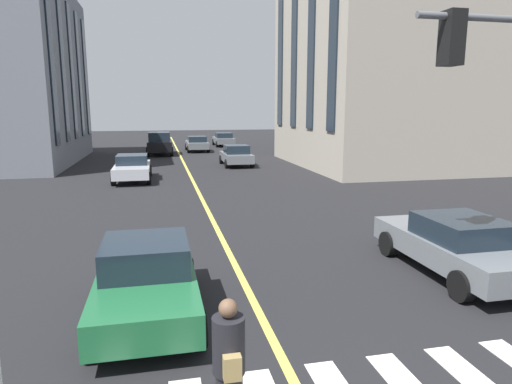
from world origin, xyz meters
TOP-DOWN VIEW (x-y plane):
  - lane_centre_line at (20.00, 0.00)m, footprint 80.00×0.16m
  - car_grey_trailing at (27.45, -3.38)m, footprint 3.90×1.89m
  - car_grey_parked_a at (6.55, -4.90)m, footprint 4.40×1.95m
  - car_black_oncoming at (36.22, 1.64)m, footprint 4.70×2.14m
  - car_green_near at (5.87, 2.04)m, footprint 3.90×1.89m
  - car_grey_mid at (43.84, -4.90)m, footprint 4.40×1.95m
  - car_grey_parked_b at (38.56, -1.70)m, footprint 4.40×1.95m
  - car_silver_far at (22.41, 3.13)m, footprint 4.40×1.95m
  - pedestrian_near at (2.50, 1.04)m, footprint 0.50×0.38m
  - building_right_near at (26.06, -13.51)m, footprint 13.86×12.15m

SIDE VIEW (x-z plane):
  - lane_centre_line at x=20.00m, z-range 0.00..0.01m
  - car_grey_trailing at x=27.45m, z-range 0.00..1.40m
  - car_green_near at x=5.87m, z-range 0.00..1.40m
  - car_grey_parked_a at x=6.55m, z-range 0.02..1.39m
  - car_grey_mid at x=43.84m, z-range 0.02..1.39m
  - car_grey_parked_b at x=38.56m, z-range 0.02..1.39m
  - car_silver_far at x=22.41m, z-range 0.02..1.39m
  - pedestrian_near at x=2.50m, z-range 0.00..1.69m
  - car_black_oncoming at x=36.22m, z-range 0.03..1.91m
  - building_right_near at x=26.06m, z-range 0.00..18.47m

